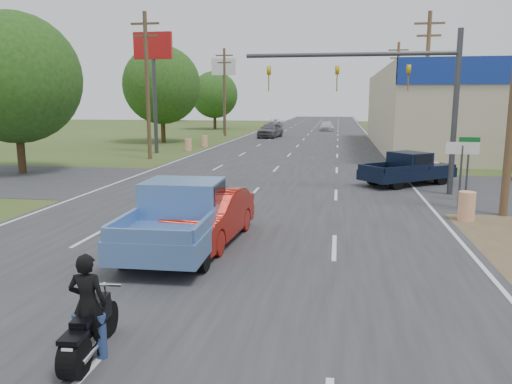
% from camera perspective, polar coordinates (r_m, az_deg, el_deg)
% --- Properties ---
extents(main_road, '(15.00, 180.00, 0.02)m').
position_cam_1_polar(main_road, '(45.84, 4.77, 5.27)').
color(main_road, '#2D2D30').
rests_on(main_road, ground).
extents(cross_road, '(120.00, 10.00, 0.02)m').
position_cam_1_polar(cross_road, '(24.13, 0.57, 0.77)').
color(cross_road, '#2D2D30').
rests_on(cross_road, ground).
extents(utility_pole_2, '(2.00, 0.28, 10.00)m').
position_cam_1_polar(utility_pole_2, '(37.02, 18.87, 11.80)').
color(utility_pole_2, '#4C3823').
rests_on(utility_pole_2, ground).
extents(utility_pole_3, '(2.00, 0.28, 10.00)m').
position_cam_1_polar(utility_pole_3, '(54.85, 15.78, 11.30)').
color(utility_pole_3, '#4C3823').
rests_on(utility_pole_3, ground).
extents(utility_pole_5, '(2.00, 0.28, 10.00)m').
position_cam_1_polar(utility_pole_5, '(36.02, -12.33, 12.16)').
color(utility_pole_5, '#4C3823').
rests_on(utility_pole_5, ground).
extents(utility_pole_6, '(2.00, 0.28, 10.00)m').
position_cam_1_polar(utility_pole_6, '(59.01, -3.61, 11.56)').
color(utility_pole_6, '#4C3823').
rests_on(utility_pole_6, ground).
extents(tree_0, '(7.14, 7.14, 8.84)m').
position_cam_1_polar(tree_0, '(31.03, -25.85, 11.62)').
color(tree_0, '#422D19').
rests_on(tree_0, ground).
extents(tree_1, '(7.56, 7.56, 9.36)m').
position_cam_1_polar(tree_1, '(50.53, -10.73, 11.91)').
color(tree_1, '#422D19').
rests_on(tree_1, ground).
extents(tree_2, '(6.72, 6.72, 8.32)m').
position_cam_1_polar(tree_2, '(73.71, -4.77, 11.01)').
color(tree_2, '#422D19').
rests_on(tree_2, ground).
extents(tree_4, '(9.24, 9.24, 11.44)m').
position_cam_1_polar(tree_4, '(99.63, -27.26, 10.81)').
color(tree_4, '#422D19').
rests_on(tree_4, ground).
extents(tree_5, '(7.98, 7.98, 9.88)m').
position_cam_1_polar(tree_5, '(103.94, 24.44, 10.44)').
color(tree_5, '#422D19').
rests_on(tree_5, ground).
extents(tree_6, '(8.82, 8.82, 10.92)m').
position_cam_1_polar(tree_6, '(106.02, -9.37, 11.53)').
color(tree_6, '#422D19').
rests_on(tree_6, ground).
extents(barrel_0, '(0.56, 0.56, 1.00)m').
position_cam_1_polar(barrel_0, '(18.40, 22.92, -1.51)').
color(barrel_0, orange).
rests_on(barrel_0, ground).
extents(barrel_1, '(0.56, 0.56, 1.00)m').
position_cam_1_polar(barrel_1, '(26.69, 19.57, 2.16)').
color(barrel_1, orange).
rests_on(barrel_1, ground).
extents(barrel_2, '(0.56, 0.56, 1.00)m').
position_cam_1_polar(barrel_2, '(41.48, -7.74, 5.36)').
color(barrel_2, orange).
rests_on(barrel_2, ground).
extents(barrel_3, '(0.56, 0.56, 1.00)m').
position_cam_1_polar(barrel_3, '(45.23, -5.89, 5.81)').
color(barrel_3, orange).
rests_on(barrel_3, ground).
extents(pole_sign_left_near, '(3.00, 0.35, 9.20)m').
position_cam_1_polar(pole_sign_left_near, '(40.21, -11.65, 14.61)').
color(pole_sign_left_near, '#3F3F44').
rests_on(pole_sign_left_near, ground).
extents(pole_sign_left_far, '(3.00, 0.35, 9.20)m').
position_cam_1_polar(pole_sign_left_far, '(63.20, -3.71, 13.16)').
color(pole_sign_left_far, '#3F3F44').
rests_on(pole_sign_left_far, ground).
extents(lane_sign, '(1.20, 0.08, 2.52)m').
position_cam_1_polar(lane_sign, '(20.16, 22.45, 3.53)').
color(lane_sign, '#3F3F44').
rests_on(lane_sign, ground).
extents(street_name_sign, '(0.80, 0.08, 2.61)m').
position_cam_1_polar(street_name_sign, '(21.78, 23.06, 3.16)').
color(street_name_sign, '#3F3F44').
rests_on(street_name_sign, ground).
extents(signal_mast, '(9.12, 0.40, 7.00)m').
position_cam_1_polar(signal_mast, '(22.64, 15.25, 11.96)').
color(signal_mast, '#3F3F44').
rests_on(signal_mast, ground).
extents(red_convertible, '(1.91, 4.63, 1.49)m').
position_cam_1_polar(red_convertible, '(14.40, -5.38, -2.83)').
color(red_convertible, '#951006').
rests_on(red_convertible, ground).
extents(motorcycle, '(0.61, 1.98, 1.00)m').
position_cam_1_polar(motorcycle, '(8.50, -18.61, -15.08)').
color(motorcycle, black).
rests_on(motorcycle, ground).
extents(rider, '(0.62, 0.43, 1.63)m').
position_cam_1_polar(rider, '(8.38, -18.64, -12.67)').
color(rider, black).
rests_on(rider, ground).
extents(blue_pickup, '(2.36, 5.79, 1.90)m').
position_cam_1_polar(blue_pickup, '(13.85, -8.23, -2.52)').
color(blue_pickup, black).
rests_on(blue_pickup, ground).
extents(navy_pickup, '(4.93, 4.44, 1.60)m').
position_cam_1_polar(navy_pickup, '(25.35, 17.14, 2.59)').
color(navy_pickup, black).
rests_on(navy_pickup, ground).
extents(distant_car_grey, '(2.70, 5.25, 1.71)m').
position_cam_1_polar(distant_car_grey, '(56.28, 1.65, 7.09)').
color(distant_car_grey, '#59595E').
rests_on(distant_car_grey, ground).
extents(distant_car_silver, '(1.96, 4.46, 1.27)m').
position_cam_1_polar(distant_car_silver, '(70.56, 8.08, 7.47)').
color(distant_car_silver, silver).
rests_on(distant_car_silver, ground).
extents(distant_car_white, '(2.34, 4.61, 1.25)m').
position_cam_1_polar(distant_car_white, '(82.17, 2.25, 7.94)').
color(distant_car_white, silver).
rests_on(distant_car_white, ground).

